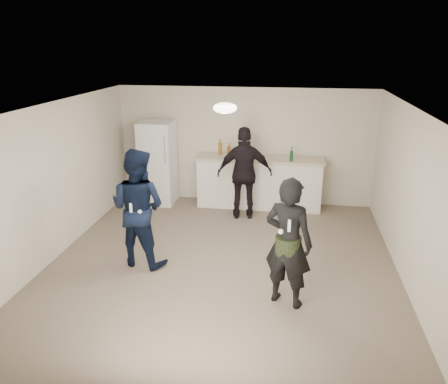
# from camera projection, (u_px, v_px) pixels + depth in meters

# --- Properties ---
(floor) EXTENTS (6.00, 6.00, 0.00)m
(floor) POSITION_uv_depth(u_px,v_px,m) (222.00, 263.00, 7.06)
(floor) COLOR #6B5B4C
(floor) RESTS_ON ground
(ceiling) EXTENTS (6.00, 6.00, 0.00)m
(ceiling) POSITION_uv_depth(u_px,v_px,m) (222.00, 107.00, 6.24)
(ceiling) COLOR silver
(ceiling) RESTS_ON wall_back
(wall_back) EXTENTS (6.00, 0.00, 6.00)m
(wall_back) POSITION_uv_depth(u_px,v_px,m) (244.00, 146.00, 9.45)
(wall_back) COLOR beige
(wall_back) RESTS_ON floor
(wall_front) EXTENTS (6.00, 0.00, 6.00)m
(wall_front) POSITION_uv_depth(u_px,v_px,m) (167.00, 298.00, 3.85)
(wall_front) COLOR beige
(wall_front) RESTS_ON floor
(wall_left) EXTENTS (0.00, 6.00, 6.00)m
(wall_left) POSITION_uv_depth(u_px,v_px,m) (54.00, 181.00, 7.06)
(wall_left) COLOR beige
(wall_left) RESTS_ON floor
(wall_right) EXTENTS (0.00, 6.00, 6.00)m
(wall_right) POSITION_uv_depth(u_px,v_px,m) (411.00, 200.00, 6.24)
(wall_right) COLOR beige
(wall_right) RESTS_ON floor
(counter) EXTENTS (2.60, 0.56, 1.05)m
(counter) POSITION_uv_depth(u_px,v_px,m) (259.00, 183.00, 9.32)
(counter) COLOR white
(counter) RESTS_ON floor
(counter_top) EXTENTS (2.68, 0.64, 0.04)m
(counter_top) POSITION_uv_depth(u_px,v_px,m) (260.00, 159.00, 9.15)
(counter_top) COLOR beige
(counter_top) RESTS_ON counter
(fridge) EXTENTS (0.70, 0.70, 1.80)m
(fridge) POSITION_uv_depth(u_px,v_px,m) (158.00, 163.00, 9.46)
(fridge) COLOR white
(fridge) RESTS_ON floor
(fridge_handle) EXTENTS (0.02, 0.02, 0.60)m
(fridge_handle) POSITION_uv_depth(u_px,v_px,m) (165.00, 149.00, 8.95)
(fridge_handle) COLOR silver
(fridge_handle) RESTS_ON fridge
(ceiling_dome) EXTENTS (0.36, 0.36, 0.16)m
(ceiling_dome) POSITION_uv_depth(u_px,v_px,m) (225.00, 108.00, 6.54)
(ceiling_dome) COLOR white
(ceiling_dome) RESTS_ON ceiling
(shaker) EXTENTS (0.08, 0.08, 0.17)m
(shaker) POSITION_uv_depth(u_px,v_px,m) (247.00, 153.00, 9.16)
(shaker) COLOR #B9B9BE
(shaker) RESTS_ON counter_top
(man) EXTENTS (1.05, 0.89, 1.89)m
(man) POSITION_uv_depth(u_px,v_px,m) (138.00, 208.00, 6.79)
(man) COLOR #0E1B3B
(man) RESTS_ON floor
(woman) EXTENTS (0.77, 0.64, 1.80)m
(woman) POSITION_uv_depth(u_px,v_px,m) (288.00, 243.00, 5.71)
(woman) COLOR black
(woman) RESTS_ON floor
(camo_shorts) EXTENTS (0.34, 0.34, 0.28)m
(camo_shorts) POSITION_uv_depth(u_px,v_px,m) (288.00, 246.00, 5.73)
(camo_shorts) COLOR #293719
(camo_shorts) RESTS_ON woman
(spectator) EXTENTS (1.14, 0.62, 1.85)m
(spectator) POSITION_uv_depth(u_px,v_px,m) (245.00, 173.00, 8.61)
(spectator) COLOR black
(spectator) RESTS_ON floor
(remote_man) EXTENTS (0.04, 0.04, 0.15)m
(remote_man) POSITION_uv_depth(u_px,v_px,m) (131.00, 208.00, 6.49)
(remote_man) COLOR white
(remote_man) RESTS_ON man
(nunchuk_man) EXTENTS (0.07, 0.07, 0.07)m
(nunchuk_man) POSITION_uv_depth(u_px,v_px,m) (140.00, 212.00, 6.53)
(nunchuk_man) COLOR white
(nunchuk_man) RESTS_ON man
(remote_woman) EXTENTS (0.04, 0.04, 0.15)m
(remote_woman) POSITION_uv_depth(u_px,v_px,m) (289.00, 226.00, 5.36)
(remote_woman) COLOR white
(remote_woman) RESTS_ON woman
(nunchuk_woman) EXTENTS (0.07, 0.07, 0.07)m
(nunchuk_woman) POSITION_uv_depth(u_px,v_px,m) (281.00, 232.00, 5.44)
(nunchuk_woman) COLOR silver
(nunchuk_woman) RESTS_ON woman
(bottle_cluster) EXTENTS (1.59, 0.42, 0.25)m
(bottle_cluster) POSITION_uv_depth(u_px,v_px,m) (243.00, 152.00, 9.19)
(bottle_cluster) COLOR #12401B
(bottle_cluster) RESTS_ON counter_top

